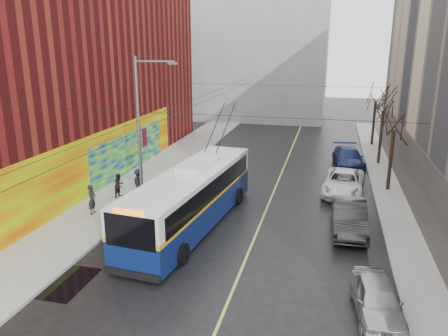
% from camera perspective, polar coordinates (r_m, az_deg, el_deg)
% --- Properties ---
extents(ground, '(140.00, 140.00, 0.00)m').
position_cam_1_polar(ground, '(17.70, -4.85, -17.30)').
color(ground, black).
rests_on(ground, ground).
extents(sidewalk_left, '(4.00, 60.00, 0.15)m').
position_cam_1_polar(sidewalk_left, '(30.56, -11.97, -2.73)').
color(sidewalk_left, gray).
rests_on(sidewalk_left, ground).
extents(sidewalk_right, '(2.00, 60.00, 0.15)m').
position_cam_1_polar(sidewalk_right, '(28.00, 21.41, -5.28)').
color(sidewalk_right, gray).
rests_on(sidewalk_right, ground).
extents(lane_line, '(0.12, 50.00, 0.01)m').
position_cam_1_polar(lane_line, '(29.80, 6.51, -3.11)').
color(lane_line, '#BFB74C').
rests_on(lane_line, ground).
extents(building_left, '(12.11, 36.00, 14.00)m').
position_cam_1_polar(building_left, '(35.02, -23.27, 10.29)').
color(building_left, '#541010').
rests_on(building_left, ground).
extents(building_far, '(20.50, 12.10, 18.00)m').
position_cam_1_polar(building_far, '(59.96, 3.46, 15.31)').
color(building_far, gray).
rests_on(building_far, ground).
extents(streetlight_pole, '(2.65, 0.60, 9.00)m').
position_cam_1_polar(streetlight_pole, '(26.84, -10.78, 5.29)').
color(streetlight_pole, slate).
rests_on(streetlight_pole, ground).
extents(catenary_wires, '(18.00, 60.00, 0.22)m').
position_cam_1_polar(catenary_wires, '(29.89, -0.71, 9.36)').
color(catenary_wires, black).
extents(tree_near, '(3.20, 3.20, 6.40)m').
position_cam_1_polar(tree_near, '(30.62, 21.45, 6.01)').
color(tree_near, black).
rests_on(tree_near, ground).
extents(tree_mid, '(3.20, 3.20, 6.68)m').
position_cam_1_polar(tree_mid, '(37.46, 20.20, 8.21)').
color(tree_mid, black).
rests_on(tree_mid, ground).
extents(tree_far, '(3.20, 3.20, 6.57)m').
position_cam_1_polar(tree_far, '(44.40, 19.29, 9.22)').
color(tree_far, black).
rests_on(tree_far, ground).
extents(puddle, '(2.12, 2.83, 0.01)m').
position_cam_1_polar(puddle, '(20.18, -20.26, -13.81)').
color(puddle, black).
rests_on(puddle, ground).
extents(pigeons_flying, '(3.80, 2.67, 2.90)m').
position_cam_1_polar(pigeons_flying, '(25.19, -0.98, 10.51)').
color(pigeons_flying, slate).
extents(trolleybus, '(3.98, 12.85, 6.01)m').
position_cam_1_polar(trolleybus, '(23.72, -4.29, -3.84)').
color(trolleybus, '#0A194C').
rests_on(trolleybus, ground).
extents(parked_car_a, '(2.00, 4.11, 1.35)m').
position_cam_1_polar(parked_car_a, '(17.58, 19.34, -15.90)').
color(parked_car_a, '#B6B7BB').
rests_on(parked_car_a, ground).
extents(parked_car_b, '(1.88, 4.98, 1.62)m').
position_cam_1_polar(parked_car_b, '(24.26, 16.01, -6.16)').
color(parked_car_b, '#2B2B2E').
rests_on(parked_car_b, ground).
extents(parked_car_c, '(3.00, 5.66, 1.52)m').
position_cam_1_polar(parked_car_c, '(30.18, 15.34, -1.83)').
color(parked_car_c, white).
rests_on(parked_car_c, ground).
extents(parked_car_d, '(2.75, 5.61, 1.57)m').
position_cam_1_polar(parked_car_d, '(36.65, 15.95, 1.29)').
color(parked_car_d, navy).
rests_on(parked_car_d, ground).
extents(following_car, '(1.69, 4.14, 1.41)m').
position_cam_1_polar(following_car, '(36.04, 0.01, 1.54)').
color(following_car, '#B2B2B7').
rests_on(following_car, ground).
extents(pedestrian_a, '(0.49, 0.68, 1.74)m').
position_cam_1_polar(pedestrian_a, '(26.39, -16.85, -3.93)').
color(pedestrian_a, black).
rests_on(pedestrian_a, sidewalk_left).
extents(pedestrian_b, '(0.74, 0.86, 1.54)m').
position_cam_1_polar(pedestrian_b, '(28.80, -13.52, -2.21)').
color(pedestrian_b, black).
rests_on(pedestrian_b, sidewalk_left).
extents(pedestrian_c, '(1.30, 1.19, 1.76)m').
position_cam_1_polar(pedestrian_c, '(28.86, -11.05, -1.80)').
color(pedestrian_c, black).
rests_on(pedestrian_c, sidewalk_left).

